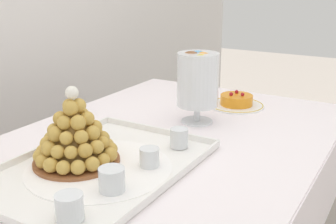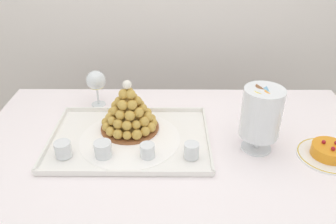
# 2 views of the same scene
# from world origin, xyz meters

# --- Properties ---
(buffet_table) EXTENTS (1.48, 0.90, 0.75)m
(buffet_table) POSITION_xyz_m (0.00, 0.00, 0.66)
(buffet_table) COLOR brown
(buffet_table) RESTS_ON ground_plane
(serving_tray) EXTENTS (0.58, 0.41, 0.02)m
(serving_tray) POSITION_xyz_m (-0.17, 0.03, 0.76)
(serving_tray) COLOR white
(serving_tray) RESTS_ON buffet_table
(croquembouche) EXTENTS (0.22, 0.22, 0.20)m
(croquembouche) POSITION_xyz_m (-0.18, 0.10, 0.83)
(croquembouche) COLOR brown
(croquembouche) RESTS_ON serving_tray
(dessert_cup_left) EXTENTS (0.06, 0.06, 0.05)m
(dessert_cup_left) POSITION_xyz_m (-0.38, -0.07, 0.78)
(dessert_cup_left) COLOR silver
(dessert_cup_left) RESTS_ON serving_tray
(dessert_cup_mid_left) EXTENTS (0.06, 0.06, 0.05)m
(dessert_cup_mid_left) POSITION_xyz_m (-0.25, -0.07, 0.78)
(dessert_cup_mid_left) COLOR silver
(dessert_cup_mid_left) RESTS_ON serving_tray
(dessert_cup_centre) EXTENTS (0.05, 0.05, 0.05)m
(dessert_cup_centre) POSITION_xyz_m (-0.10, -0.08, 0.78)
(dessert_cup_centre) COLOR silver
(dessert_cup_centre) RESTS_ON serving_tray
(dessert_cup_mid_right) EXTENTS (0.05, 0.05, 0.05)m
(dessert_cup_mid_right) POSITION_xyz_m (0.05, -0.08, 0.78)
(dessert_cup_mid_right) COLOR silver
(dessert_cup_mid_right) RESTS_ON serving_tray
(macaron_goblet) EXTENTS (0.13, 0.13, 0.24)m
(macaron_goblet) POSITION_xyz_m (0.28, -0.02, 0.89)
(macaron_goblet) COLOR white
(macaron_goblet) RESTS_ON buffet_table
(fruit_tart_plate) EXTENTS (0.21, 0.21, 0.06)m
(fruit_tart_plate) POSITION_xyz_m (0.52, -0.06, 0.77)
(fruit_tart_plate) COLOR white
(fruit_tart_plate) RESTS_ON buffet_table
(wine_glass) EXTENTS (0.08, 0.08, 0.16)m
(wine_glass) POSITION_xyz_m (-0.33, 0.30, 0.86)
(wine_glass) COLOR silver
(wine_glass) RESTS_ON buffet_table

